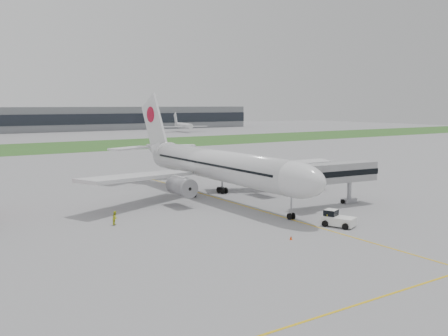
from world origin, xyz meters
TOP-DOWN VIEW (x-y plane):
  - ground at (0.00, 0.00)m, footprint 600.00×600.00m
  - apron_markings at (0.00, -5.00)m, footprint 70.00×70.00m
  - grass_strip at (0.00, 120.00)m, footprint 600.00×50.00m
  - airliner at (0.00, 4.87)m, footprint 48.13×53.95m
  - pushback_tug at (2.48, -20.99)m, footprint 3.86×4.60m
  - jet_bridge at (11.44, -11.53)m, footprint 14.84×4.40m
  - safety_cone_left at (-6.81, -22.79)m, footprint 0.36×0.36m
  - safety_cone_right at (3.08, -21.63)m, footprint 0.41×0.41m
  - ground_crew_near at (1.41, -20.35)m, footprint 0.69×0.65m
  - ground_crew_far at (-21.14, -4.76)m, footprint 1.12×1.14m
  - distant_aircraft_right at (92.30, 182.78)m, footprint 31.43×28.83m

SIDE VIEW (x-z plane):
  - ground at x=0.00m, z-range 0.00..0.00m
  - apron_markings at x=0.00m, z-range -0.02..0.02m
  - distant_aircraft_right at x=92.30m, z-range -5.26..5.26m
  - grass_strip at x=0.00m, z-range 0.00..0.02m
  - safety_cone_left at x=-6.81m, z-range 0.00..0.49m
  - safety_cone_right at x=3.08m, z-range 0.00..0.57m
  - ground_crew_near at x=1.41m, z-range 0.00..1.58m
  - ground_crew_far at x=-21.14m, z-range 0.00..1.85m
  - pushback_tug at x=2.48m, z-range -0.08..1.99m
  - jet_bridge at x=11.44m, z-range 1.63..8.42m
  - airliner at x=0.00m, z-range -3.28..14.60m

